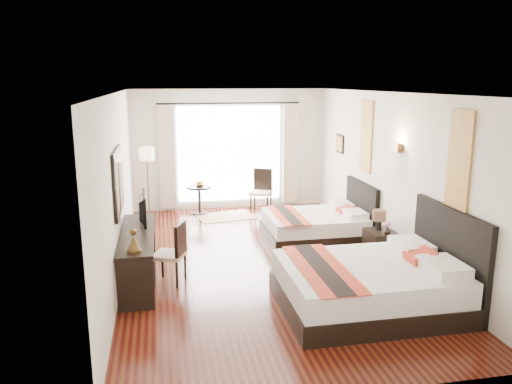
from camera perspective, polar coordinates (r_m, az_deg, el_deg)
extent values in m
cube|color=#320A09|center=(8.50, 0.58, -7.97)|extent=(4.50, 7.50, 0.01)
cube|color=white|center=(7.96, 0.62, 11.22)|extent=(4.50, 7.50, 0.02)
cube|color=silver|center=(8.83, 15.02, 1.85)|extent=(0.01, 7.50, 2.80)
cube|color=silver|center=(7.98, -15.40, 0.71)|extent=(0.01, 7.50, 2.80)
cube|color=silver|center=(11.76, -3.08, 4.86)|extent=(4.50, 0.01, 2.80)
cube|color=silver|center=(4.63, 10.01, -7.59)|extent=(4.50, 0.01, 2.80)
cube|color=white|center=(11.76, -3.06, 4.37)|extent=(2.40, 0.02, 2.20)
cube|color=white|center=(11.70, -3.02, 4.33)|extent=(2.30, 0.02, 2.10)
cube|color=#B7A88E|center=(11.55, -10.15, 3.94)|extent=(0.35, 0.14, 2.35)
cube|color=#B7A88E|center=(11.95, 3.93, 4.39)|extent=(0.35, 0.14, 2.35)
cube|color=brown|center=(7.03, 22.20, 3.22)|extent=(0.03, 0.50, 1.35)
cube|color=brown|center=(9.67, 12.49, 6.18)|extent=(0.03, 0.50, 1.35)
cube|color=#4C361B|center=(8.41, 15.96, 4.86)|extent=(0.10, 0.14, 0.14)
cube|color=black|center=(7.54, -15.50, 1.19)|extent=(0.04, 1.25, 0.95)
cube|color=white|center=(7.54, -15.31, 1.20)|extent=(0.01, 1.12, 0.82)
cube|color=black|center=(6.98, 12.45, -11.77)|extent=(2.26, 1.77, 0.28)
cube|color=silver|center=(6.86, 12.57, -9.45)|extent=(2.20, 1.73, 0.33)
cube|color=black|center=(7.32, 21.17, -6.77)|extent=(0.08, 1.77, 1.32)
cube|color=#A72D1B|center=(6.58, 7.51, -8.60)|extent=(0.61, 1.83, 0.02)
cube|color=black|center=(9.70, 6.59, -4.69)|extent=(1.84, 1.43, 0.22)
cube|color=silver|center=(9.63, 6.62, -3.29)|extent=(1.78, 1.39, 0.27)
cube|color=black|center=(9.91, 11.95, -1.96)|extent=(0.08, 1.43, 1.08)
cube|color=#A72D1B|center=(9.45, 3.66, -2.64)|extent=(0.49, 1.49, 0.02)
cube|color=black|center=(8.68, 14.04, -6.03)|extent=(0.44, 0.55, 0.53)
cylinder|color=black|center=(8.66, 13.84, -3.77)|extent=(0.10, 0.10, 0.19)
cylinder|color=#442F20|center=(8.61, 13.90, -2.60)|extent=(0.23, 0.23, 0.17)
imported|color=black|center=(8.44, 14.77, -4.50)|extent=(0.15, 0.15, 0.12)
cube|color=black|center=(7.83, -13.31, -7.17)|extent=(0.50, 2.20, 0.76)
imported|color=black|center=(8.18, -13.25, -1.82)|extent=(0.15, 0.83, 0.47)
cube|color=#B9AB8E|center=(7.63, -9.92, -7.11)|extent=(0.57, 0.57, 0.06)
cube|color=black|center=(7.48, -8.61, -5.35)|extent=(0.20, 0.39, 0.48)
cylinder|color=black|center=(11.32, -12.06, -2.88)|extent=(0.24, 0.24, 0.03)
cylinder|color=#4C361B|center=(11.16, -12.22, 0.50)|extent=(0.03, 0.03, 1.34)
cylinder|color=#FFE5C7|center=(11.03, -12.40, 4.29)|extent=(0.32, 0.32, 0.28)
cylinder|color=black|center=(11.42, -6.48, -0.93)|extent=(0.56, 0.56, 0.64)
imported|color=#4B311B|center=(11.35, -6.45, 0.77)|extent=(0.24, 0.24, 0.05)
cube|color=#B9AB8E|center=(11.48, 0.56, -0.08)|extent=(0.61, 0.61, 0.06)
cube|color=black|center=(11.62, 0.79, 1.46)|extent=(0.41, 0.22, 0.51)
cube|color=tan|center=(11.22, -3.46, -2.79)|extent=(1.38, 1.08, 0.01)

